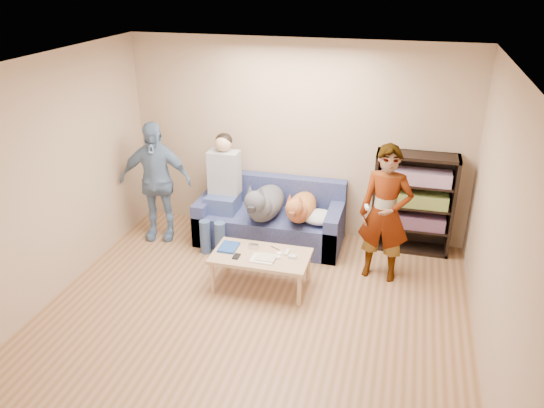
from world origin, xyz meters
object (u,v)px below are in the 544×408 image
(notebook_blue, at_px, (229,247))
(person_standing_left, at_px, (156,181))
(person_standing_right, at_px, (385,214))
(sofa, at_px, (271,221))
(dog_tan, at_px, (300,208))
(bookshelf, at_px, (413,201))
(person_seated, at_px, (222,186))
(coffee_table, at_px, (261,258))
(camera_silver, at_px, (254,246))
(dog_gray, at_px, (264,203))

(notebook_blue, bearing_deg, person_standing_left, 147.94)
(person_standing_right, relative_size, sofa, 0.86)
(dog_tan, bearing_deg, bookshelf, 16.98)
(person_standing_left, xyz_separation_m, person_seated, (0.87, 0.16, -0.03))
(sofa, height_order, coffee_table, sofa)
(person_standing_right, distance_m, camera_silver, 1.55)
(person_standing_left, xyz_separation_m, sofa, (1.49, 0.29, -0.53))
(person_seated, bearing_deg, dog_tan, -3.10)
(person_standing_right, height_order, camera_silver, person_standing_right)
(person_seated, distance_m, coffee_table, 1.35)
(sofa, relative_size, person_seated, 1.29)
(person_standing_right, distance_m, person_standing_left, 2.99)
(person_standing_left, height_order, bookshelf, person_standing_left)
(person_seated, distance_m, dog_tan, 1.07)
(dog_tan, bearing_deg, coffee_table, -104.68)
(sofa, relative_size, dog_gray, 1.51)
(coffee_table, bearing_deg, camera_silver, 135.00)
(person_standing_left, distance_m, dog_gray, 1.48)
(person_standing_right, xyz_separation_m, coffee_table, (-1.31, -0.59, -0.44))
(person_standing_left, bearing_deg, coffee_table, -37.73)
(person_standing_right, relative_size, coffee_table, 1.48)
(bookshelf, bearing_deg, dog_gray, -165.22)
(person_standing_right, distance_m, person_seated, 2.16)
(dog_tan, height_order, bookshelf, bookshelf)
(sofa, xyz_separation_m, dog_gray, (-0.02, -0.25, 0.36))
(dog_gray, relative_size, bookshelf, 0.97)
(coffee_table, bearing_deg, person_standing_left, 153.14)
(person_standing_right, bearing_deg, sofa, 166.01)
(person_seated, relative_size, dog_gray, 1.17)
(coffee_table, bearing_deg, person_seated, 128.68)
(sofa, bearing_deg, camera_silver, -86.44)
(person_standing_right, height_order, coffee_table, person_standing_right)
(person_standing_right, height_order, dog_gray, person_standing_right)
(notebook_blue, xyz_separation_m, person_seated, (-0.41, 0.96, 0.34))
(person_standing_left, xyz_separation_m, notebook_blue, (1.28, -0.80, -0.38))
(person_standing_left, xyz_separation_m, dog_gray, (1.47, 0.04, -0.16))
(dog_tan, relative_size, coffee_table, 1.03)
(person_seated, relative_size, dog_tan, 1.29)
(camera_silver, relative_size, dog_gray, 0.09)
(person_standing_right, bearing_deg, person_seated, 174.92)
(dog_gray, distance_m, dog_tan, 0.46)
(coffee_table, bearing_deg, person_standing_right, 24.27)
(person_standing_left, relative_size, dog_gray, 1.29)
(notebook_blue, height_order, person_seated, person_seated)
(dog_tan, relative_size, bookshelf, 0.87)
(camera_silver, bearing_deg, person_seated, 127.73)
(dog_tan, bearing_deg, person_standing_left, -176.95)
(dog_gray, bearing_deg, sofa, 84.28)
(sofa, xyz_separation_m, dog_tan, (0.43, -0.18, 0.33))
(dog_gray, xyz_separation_m, coffee_table, (0.21, -0.89, -0.27))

